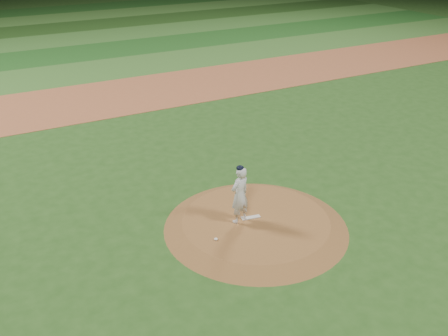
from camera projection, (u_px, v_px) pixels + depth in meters
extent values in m
plane|color=#254C18|center=(256.00, 227.00, 14.97)|extent=(120.00, 120.00, 0.00)
cube|color=#9D5430|center=(115.00, 97.00, 25.99)|extent=(70.00, 6.00, 0.02)
cube|color=#366725|center=(87.00, 72.00, 30.33)|extent=(70.00, 5.00, 0.02)
cube|color=#1B4F19|center=(69.00, 54.00, 34.27)|extent=(70.00, 5.00, 0.02)
cube|color=#346825|center=(54.00, 40.00, 38.21)|extent=(70.00, 5.00, 0.02)
cube|color=#1E4215|center=(42.00, 29.00, 42.15)|extent=(70.00, 5.00, 0.02)
cube|color=#386B27|center=(32.00, 20.00, 46.09)|extent=(70.00, 5.00, 0.02)
cube|color=#1B4A18|center=(23.00, 12.00, 50.03)|extent=(70.00, 5.00, 0.02)
cone|color=brown|center=(256.00, 223.00, 14.91)|extent=(5.50, 5.50, 0.25)
cube|color=beige|center=(251.00, 217.00, 14.94)|extent=(0.59, 0.24, 0.03)
ellipsoid|color=white|center=(216.00, 239.00, 13.90)|extent=(0.11, 0.11, 0.06)
imported|color=silver|center=(240.00, 195.00, 14.40)|extent=(0.73, 0.57, 1.77)
ellipsoid|color=black|center=(240.00, 168.00, 14.02)|extent=(0.22, 0.22, 0.15)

